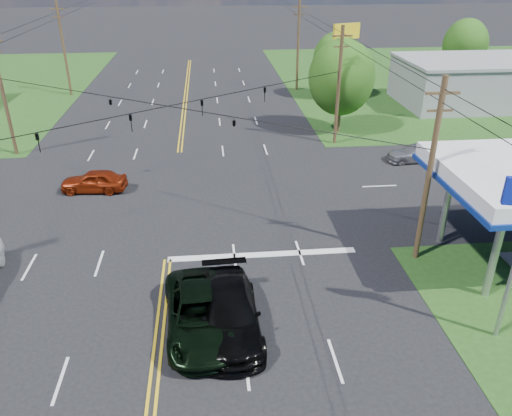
{
  "coord_description": "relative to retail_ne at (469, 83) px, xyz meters",
  "views": [
    {
      "loc": [
        2.46,
        -18.37,
        14.22
      ],
      "look_at": [
        4.85,
        6.0,
        1.8
      ],
      "focal_mm": 35.0,
      "sensor_mm": 36.0,
      "label": 1
    }
  ],
  "objects": [
    {
      "name": "polesign_ne",
      "position": [
        -15.68,
        -7.31,
        5.09
      ],
      "size": [
        2.45,
        1.08,
        9.18
      ],
      "color": "#A5A5AA",
      "rests_on": "ground"
    },
    {
      "name": "ground",
      "position": [
        -30.0,
        -20.0,
        -2.2
      ],
      "size": [
        280.0,
        280.0,
        0.0
      ],
      "primitive_type": "plane",
      "color": "black",
      "rests_on": "ground"
    },
    {
      "name": "tree_far_r",
      "position": [
        4.0,
        10.0,
        2.34
      ],
      "size": [
        5.32,
        5.32,
        7.63
      ],
      "color": "#3F311B",
      "rests_on": "ground"
    },
    {
      "name": "pole_right_far",
      "position": [
        -17.0,
        8.0,
        2.97
      ],
      "size": [
        1.6,
        0.28,
        10.0
      ],
      "color": "#3F311B",
      "rests_on": "ground"
    },
    {
      "name": "pole_ne",
      "position": [
        -17.0,
        -11.0,
        2.72
      ],
      "size": [
        1.6,
        0.28,
        9.5
      ],
      "color": "#3F311B",
      "rests_on": "ground"
    },
    {
      "name": "tree_right_b",
      "position": [
        -13.5,
        4.0,
        2.02
      ],
      "size": [
        4.94,
        4.94,
        7.09
      ],
      "color": "#3F311B",
      "rests_on": "ground"
    },
    {
      "name": "grass_ne",
      "position": [
        5.0,
        12.0,
        -2.2
      ],
      "size": [
        46.0,
        48.0,
        0.03
      ],
      "primitive_type": "cube",
      "color": "#1E4415",
      "rests_on": "ground"
    },
    {
      "name": "pole_nw",
      "position": [
        -43.0,
        -11.0,
        2.72
      ],
      "size": [
        1.6,
        0.28,
        9.5
      ],
      "color": "#3F311B",
      "rests_on": "ground"
    },
    {
      "name": "stop_bar",
      "position": [
        -25.0,
        -28.0,
        -2.2
      ],
      "size": [
        10.0,
        0.5,
        0.02
      ],
      "primitive_type": "cube",
      "color": "silver",
      "rests_on": "ground"
    },
    {
      "name": "sedan_red",
      "position": [
        -35.39,
        -18.86,
        -1.47
      ],
      "size": [
        4.44,
        2.09,
        1.47
      ],
      "primitive_type": "imported",
      "rotation": [
        0.0,
        0.0,
        -1.65
      ],
      "color": "maroon",
      "rests_on": "ground"
    },
    {
      "name": "power_lines",
      "position": [
        -30.0,
        -22.0,
        6.4
      ],
      "size": [
        26.04,
        100.0,
        0.64
      ],
      "color": "black",
      "rests_on": "ground"
    },
    {
      "name": "pickup_dkgreen",
      "position": [
        -28.25,
        -33.63,
        -1.35
      ],
      "size": [
        3.3,
        6.34,
        1.71
      ],
      "primitive_type": "imported",
      "rotation": [
        0.0,
        0.0,
        0.08
      ],
      "color": "black",
      "rests_on": "ground"
    },
    {
      "name": "span_wire_signals",
      "position": [
        -30.0,
        -20.0,
        3.8
      ],
      "size": [
        26.0,
        18.0,
        1.13
      ],
      "color": "black",
      "rests_on": "ground"
    },
    {
      "name": "sedan_far",
      "position": [
        -11.76,
        -15.62,
        -1.55
      ],
      "size": [
        4.53,
        1.96,
        1.3
      ],
      "primitive_type": "imported",
      "rotation": [
        0.0,
        0.0,
        -1.54
      ],
      "color": "#9B9B9F",
      "rests_on": "ground"
    },
    {
      "name": "pole_left_far",
      "position": [
        -43.0,
        8.0,
        2.97
      ],
      "size": [
        1.6,
        0.28,
        10.0
      ],
      "color": "#3F311B",
      "rests_on": "ground"
    },
    {
      "name": "tree_right_a",
      "position": [
        -16.0,
        -8.0,
        2.67
      ],
      "size": [
        5.7,
        5.7,
        8.18
      ],
      "color": "#3F311B",
      "rests_on": "ground"
    },
    {
      "name": "retail_ne",
      "position": [
        0.0,
        0.0,
        0.0
      ],
      "size": [
        14.0,
        10.0,
        4.4
      ],
      "primitive_type": "cube",
      "color": "gray",
      "rests_on": "ground"
    },
    {
      "name": "pole_se",
      "position": [
        -17.0,
        -29.0,
        2.72
      ],
      "size": [
        1.6,
        0.28,
        9.5
      ],
      "color": "#3F311B",
      "rests_on": "ground"
    },
    {
      "name": "suv_black",
      "position": [
        -27.0,
        -33.73,
        -1.33
      ],
      "size": [
        2.69,
        6.09,
        1.74
      ],
      "primitive_type": "imported",
      "rotation": [
        0.0,
        0.0,
        0.04
      ],
      "color": "black",
      "rests_on": "ground"
    }
  ]
}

